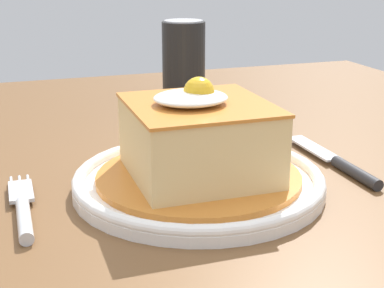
{
  "coord_description": "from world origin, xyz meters",
  "views": [
    {
      "loc": [
        -0.12,
        -0.55,
        0.97
      ],
      "look_at": [
        0.05,
        -0.04,
        0.79
      ],
      "focal_mm": 53.76,
      "sensor_mm": 36.0,
      "label": 1
    }
  ],
  "objects_px": {
    "fork": "(23,210)",
    "knife": "(343,165)",
    "main_plate": "(199,180)",
    "soda_can": "(184,61)"
  },
  "relations": [
    {
      "from": "main_plate",
      "to": "soda_can",
      "type": "height_order",
      "value": "soda_can"
    },
    {
      "from": "main_plate",
      "to": "knife",
      "type": "distance_m",
      "value": 0.16
    },
    {
      "from": "main_plate",
      "to": "fork",
      "type": "xyz_separation_m",
      "value": [
        -0.17,
        -0.01,
        -0.0
      ]
    },
    {
      "from": "fork",
      "to": "knife",
      "type": "height_order",
      "value": "same"
    },
    {
      "from": "main_plate",
      "to": "soda_can",
      "type": "bearing_deg",
      "value": 74.48
    },
    {
      "from": "fork",
      "to": "soda_can",
      "type": "distance_m",
      "value": 0.44
    },
    {
      "from": "fork",
      "to": "knife",
      "type": "xyz_separation_m",
      "value": [
        0.33,
        0.01,
        0.0
      ]
    },
    {
      "from": "fork",
      "to": "knife",
      "type": "distance_m",
      "value": 0.33
    },
    {
      "from": "main_plate",
      "to": "fork",
      "type": "bearing_deg",
      "value": -176.78
    },
    {
      "from": "fork",
      "to": "knife",
      "type": "bearing_deg",
      "value": 1.47
    }
  ]
}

